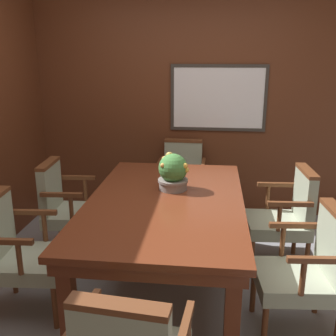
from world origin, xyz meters
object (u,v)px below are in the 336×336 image
at_px(chair_left_near, 18,251).
at_px(chair_left_far, 67,206).
at_px(dining_table, 166,210).
at_px(chair_right_near, 308,268).
at_px(chair_right_far, 286,215).
at_px(chair_head_far, 182,178).
at_px(potted_plant, 173,172).

relative_size(chair_left_near, chair_left_far, 1.00).
relative_size(dining_table, chair_right_near, 2.16).
distance_m(chair_right_near, chair_right_far, 0.88).
bearing_deg(chair_right_near, chair_right_far, 174.89).
relative_size(chair_left_far, chair_right_far, 1.00).
distance_m(dining_table, chair_left_near, 1.11).
distance_m(chair_left_near, chair_right_far, 2.19).
bearing_deg(chair_head_far, chair_left_near, -118.35).
bearing_deg(chair_left_near, chair_left_far, -6.65).
distance_m(dining_table, chair_right_near, 1.10).
xyz_separation_m(chair_left_near, potted_plant, (1.05, 0.63, 0.43)).
relative_size(chair_right_near, chair_left_near, 1.00).
height_order(dining_table, chair_right_near, chair_right_near).
relative_size(chair_right_far, potted_plant, 2.93).
height_order(chair_left_far, chair_head_far, same).
bearing_deg(chair_left_near, potted_plant, -62.89).
xyz_separation_m(chair_right_far, potted_plant, (-0.97, -0.24, 0.43)).
xyz_separation_m(chair_right_far, chair_head_far, (-0.98, 0.92, 0.00)).
distance_m(chair_right_near, chair_left_far, 2.15).
bearing_deg(chair_right_far, chair_right_near, -3.94).
bearing_deg(chair_right_far, chair_left_near, -70.21).
distance_m(chair_left_near, chair_left_far, 0.87).
relative_size(chair_left_near, chair_right_far, 1.00).
xyz_separation_m(dining_table, chair_left_near, (-1.01, -0.41, -0.19)).
height_order(chair_right_near, chair_head_far, same).
relative_size(chair_right_near, chair_left_far, 1.00).
xyz_separation_m(dining_table, chair_right_far, (1.00, 0.46, -0.19)).
bearing_deg(chair_right_near, potted_plant, -128.54).
bearing_deg(chair_head_far, dining_table, -89.12).
bearing_deg(chair_left_near, chair_right_near, -94.28).
bearing_deg(dining_table, chair_right_near, -22.98).
distance_m(dining_table, chair_left_far, 1.09).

